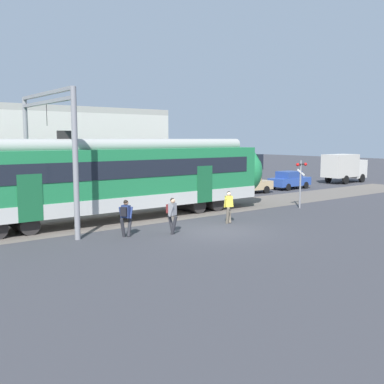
# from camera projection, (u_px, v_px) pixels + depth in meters

# --- Properties ---
(ground_plane) EXTENTS (160.00, 160.00, 0.00)m
(ground_plane) POSITION_uv_depth(u_px,v_px,m) (217.00, 231.00, 21.10)
(ground_plane) COLOR #38383D
(pedestrian_navy) EXTENTS (0.71, 0.50, 1.67)m
(pedestrian_navy) POSITION_uv_depth(u_px,v_px,m) (126.00, 215.00, 19.81)
(pedestrian_navy) COLOR #28282D
(pedestrian_navy) RESTS_ON ground
(pedestrian_grey) EXTENTS (0.52, 0.71, 1.67)m
(pedestrian_grey) POSITION_uv_depth(u_px,v_px,m) (172.00, 212.00, 20.47)
(pedestrian_grey) COLOR #28282D
(pedestrian_grey) RESTS_ON ground
(pedestrian_yellow) EXTENTS (0.65, 0.56, 1.67)m
(pedestrian_yellow) POSITION_uv_depth(u_px,v_px,m) (229.00, 205.00, 23.04)
(pedestrian_yellow) COLOR #6B6051
(pedestrian_yellow) RESTS_ON ground
(parked_car_tan) EXTENTS (4.09, 1.93, 1.54)m
(parked_car_tan) POSITION_uv_depth(u_px,v_px,m) (248.00, 184.00, 35.65)
(parked_car_tan) COLOR tan
(parked_car_tan) RESTS_ON ground
(parked_car_blue) EXTENTS (4.07, 1.89, 1.54)m
(parked_car_blue) POSITION_uv_depth(u_px,v_px,m) (290.00, 180.00, 38.93)
(parked_car_blue) COLOR #284799
(parked_car_blue) RESTS_ON ground
(box_truck) EXTENTS (5.29, 2.21, 2.82)m
(box_truck) POSITION_uv_depth(u_px,v_px,m) (344.00, 167.00, 44.31)
(box_truck) COLOR beige
(box_truck) RESTS_ON ground
(catenary_gantry) EXTENTS (0.24, 6.64, 6.53)m
(catenary_gantry) POSITION_uv_depth(u_px,v_px,m) (48.00, 139.00, 21.42)
(catenary_gantry) COLOR gray
(catenary_gantry) RESTS_ON ground
(crossing_signal) EXTENTS (0.96, 0.22, 3.00)m
(crossing_signal) POSITION_uv_depth(u_px,v_px,m) (301.00, 176.00, 27.92)
(crossing_signal) COLOR gray
(crossing_signal) RESTS_ON ground
(background_building) EXTENTS (21.07, 5.00, 9.20)m
(background_building) POSITION_uv_depth(u_px,v_px,m) (9.00, 157.00, 28.41)
(background_building) COLOR beige
(background_building) RESTS_ON ground
(street_tree_right) EXTENTS (3.37, 3.37, 6.88)m
(street_tree_right) POSITION_uv_depth(u_px,v_px,m) (144.00, 129.00, 40.18)
(street_tree_right) COLOR brown
(street_tree_right) RESTS_ON ground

